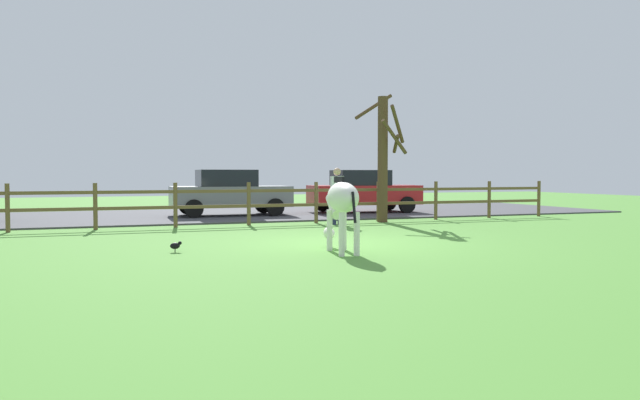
{
  "coord_description": "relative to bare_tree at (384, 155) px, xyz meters",
  "views": [
    {
      "loc": [
        -4.85,
        -11.76,
        1.45
      ],
      "look_at": [
        -0.04,
        1.01,
        0.87
      ],
      "focal_mm": 33.73,
      "sensor_mm": 36.0,
      "label": 1
    }
  ],
  "objects": [
    {
      "name": "paddock_fence",
      "position": [
        -4.1,
        0.37,
        -1.34
      ],
      "size": [
        20.67,
        0.11,
        1.23
      ],
      "color": "brown",
      "rests_on": "ground_plane"
    },
    {
      "name": "bare_tree",
      "position": [
        0.0,
        0.0,
        0.0
      ],
      "size": [
        1.39,
        1.41,
        3.99
      ],
      "color": "#513A23",
      "rests_on": "ground_plane"
    },
    {
      "name": "crow_on_grass",
      "position": [
        -6.83,
        -5.02,
        -1.92
      ],
      "size": [
        0.21,
        0.1,
        0.2
      ],
      "color": "black",
      "rests_on": "ground_plane"
    },
    {
      "name": "parked_car_red",
      "position": [
        1.09,
        3.86,
        -1.2
      ],
      "size": [
        4.11,
        2.11,
        1.56
      ],
      "color": "red",
      "rests_on": "parking_asphalt"
    },
    {
      "name": "visitor_near_fence",
      "position": [
        -1.68,
        -0.38,
        -1.14
      ],
      "size": [
        0.39,
        0.28,
        1.64
      ],
      "color": "#232847",
      "rests_on": "ground_plane"
    },
    {
      "name": "zebra",
      "position": [
        -3.95,
        -6.15,
        -1.12
      ],
      "size": [
        0.61,
        1.93,
        1.41
      ],
      "color": "white",
      "rests_on": "ground_plane"
    },
    {
      "name": "parking_asphalt",
      "position": [
        -3.38,
        4.67,
        -2.02
      ],
      "size": [
        28.0,
        7.4,
        0.05
      ],
      "primitive_type": "cube",
      "color": "#47474C",
      "rests_on": "ground_plane"
    },
    {
      "name": "ground_plane",
      "position": [
        -3.38,
        -4.63,
        -2.05
      ],
      "size": [
        60.0,
        60.0,
        0.0
      ],
      "primitive_type": "plane",
      "color": "#549338"
    },
    {
      "name": "parked_car_grey",
      "position": [
        -3.91,
        3.89,
        -1.2
      ],
      "size": [
        4.04,
        1.97,
        1.56
      ],
      "color": "slate",
      "rests_on": "parking_asphalt"
    }
  ]
}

